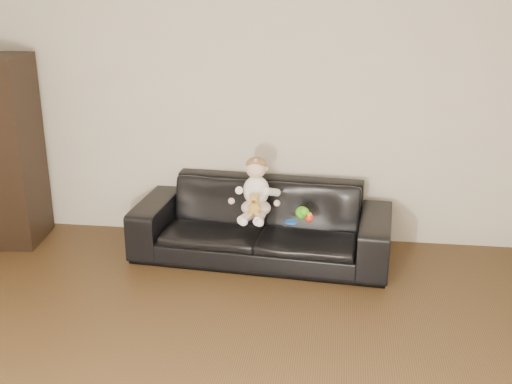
# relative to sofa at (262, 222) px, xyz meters

# --- Properties ---
(wall_back) EXTENTS (5.00, 0.00, 5.00)m
(wall_back) POSITION_rel_sofa_xyz_m (-0.14, 0.50, 0.96)
(wall_back) COLOR beige
(wall_back) RESTS_ON ground
(sofa) EXTENTS (2.38, 1.09, 0.68)m
(sofa) POSITION_rel_sofa_xyz_m (0.00, 0.00, 0.00)
(sofa) COLOR black
(sofa) RESTS_ON floor
(cabinet) EXTENTS (0.50, 0.65, 1.79)m
(cabinet) POSITION_rel_sofa_xyz_m (-2.40, 0.08, 0.56)
(cabinet) COLOR black
(cabinet) RESTS_ON floor
(shelf_item) EXTENTS (0.20, 0.27, 0.28)m
(shelf_item) POSITION_rel_sofa_xyz_m (-2.38, 0.08, 0.96)
(shelf_item) COLOR silver
(shelf_item) RESTS_ON cabinet
(baby) EXTENTS (0.39, 0.47, 0.53)m
(baby) POSITION_rel_sofa_xyz_m (-0.04, -0.13, 0.34)
(baby) COLOR #F5CFD2
(baby) RESTS_ON sofa
(teddy_bear) EXTENTS (0.13, 0.13, 0.19)m
(teddy_bear) POSITION_rel_sofa_xyz_m (-0.03, -0.29, 0.27)
(teddy_bear) COLOR #BC8E35
(teddy_bear) RESTS_ON sofa
(toy_green) EXTENTS (0.17, 0.19, 0.10)m
(toy_green) POSITION_rel_sofa_xyz_m (0.38, -0.13, 0.16)
(toy_green) COLOR #4AC417
(toy_green) RESTS_ON sofa
(toy_rattle) EXTENTS (0.08, 0.08, 0.08)m
(toy_rattle) POSITION_rel_sofa_xyz_m (0.44, -0.21, 0.15)
(toy_rattle) COLOR red
(toy_rattle) RESTS_ON sofa
(toy_blue_disc) EXTENTS (0.14, 0.14, 0.02)m
(toy_blue_disc) POSITION_rel_sofa_xyz_m (0.29, -0.25, 0.11)
(toy_blue_disc) COLOR blue
(toy_blue_disc) RESTS_ON sofa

